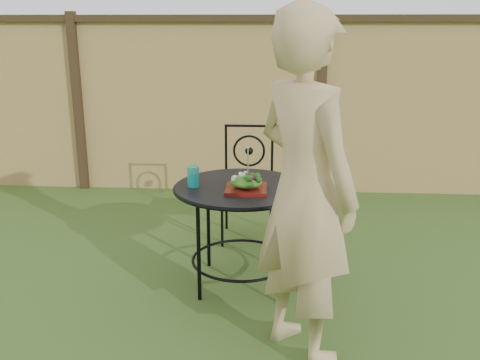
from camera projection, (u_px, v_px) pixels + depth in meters
The scene contains 9 objects.
ground at pixel (160, 279), 3.88m from camera, with size 60.00×60.00×0.00m, color #284B18.
fence at pixel (198, 104), 5.71m from camera, with size 8.00×0.12×1.90m.
patio_table at pixel (241, 205), 3.66m from camera, with size 0.92×0.92×0.72m.
patio_chair at pixel (248, 180), 4.54m from camera, with size 0.46×0.46×0.95m.
diner at pixel (305, 191), 2.78m from camera, with size 0.69×0.45×1.89m, color tan.
salad_plate at pixel (246, 189), 3.51m from camera, with size 0.27×0.27×0.02m, color #430D09.
salad at pixel (246, 181), 3.50m from camera, with size 0.21×0.21×0.08m, color #235614.
fork at pixel (248, 162), 3.46m from camera, with size 0.01×0.01×0.18m, color silver.
drinking_glass at pixel (193, 176), 3.59m from camera, with size 0.08×0.08×0.14m, color #0EA8A8.
Camera 1 is at (0.81, -3.48, 1.79)m, focal length 40.00 mm.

